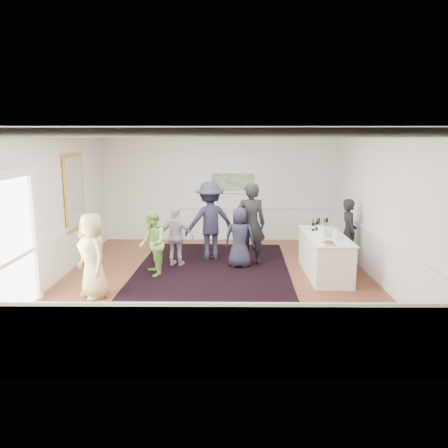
{
  "coord_description": "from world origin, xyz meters",
  "views": [
    {
      "loc": [
        0.24,
        -9.13,
        3.06
      ],
      "look_at": [
        0.16,
        0.2,
        1.23
      ],
      "focal_mm": 35.0,
      "sensor_mm": 36.0,
      "label": 1
    }
  ],
  "objects_px": {
    "serving_table": "(325,255)",
    "nut_bowl": "(329,243)",
    "guest_dark_a": "(210,221)",
    "guest_dark_b": "(250,224)",
    "ice_bucket": "(325,229)",
    "guest_green": "(152,243)",
    "bartender": "(348,232)",
    "guest_navy": "(240,237)",
    "guest_lilac": "(176,237)",
    "guest_tan": "(92,256)"
  },
  "relations": [
    {
      "from": "guest_tan",
      "to": "guest_lilac",
      "type": "height_order",
      "value": "guest_tan"
    },
    {
      "from": "guest_dark_a",
      "to": "guest_navy",
      "type": "xyz_separation_m",
      "value": [
        0.74,
        -0.7,
        -0.27
      ]
    },
    {
      "from": "serving_table",
      "to": "guest_navy",
      "type": "distance_m",
      "value": 2.02
    },
    {
      "from": "ice_bucket",
      "to": "guest_dark_a",
      "type": "bearing_deg",
      "value": 157.38
    },
    {
      "from": "bartender",
      "to": "guest_navy",
      "type": "distance_m",
      "value": 2.69
    },
    {
      "from": "guest_lilac",
      "to": "ice_bucket",
      "type": "relative_size",
      "value": 5.6
    },
    {
      "from": "nut_bowl",
      "to": "guest_dark_a",
      "type": "bearing_deg",
      "value": 138.63
    },
    {
      "from": "guest_tan",
      "to": "guest_green",
      "type": "height_order",
      "value": "guest_tan"
    },
    {
      "from": "bartender",
      "to": "guest_dark_a",
      "type": "distance_m",
      "value": 3.44
    },
    {
      "from": "guest_tan",
      "to": "serving_table",
      "type": "bearing_deg",
      "value": 65.43
    },
    {
      "from": "guest_navy",
      "to": "ice_bucket",
      "type": "relative_size",
      "value": 5.63
    },
    {
      "from": "serving_table",
      "to": "ice_bucket",
      "type": "distance_m",
      "value": 0.6
    },
    {
      "from": "guest_green",
      "to": "guest_dark_a",
      "type": "distance_m",
      "value": 1.86
    },
    {
      "from": "bartender",
      "to": "guest_dark_b",
      "type": "xyz_separation_m",
      "value": [
        -2.4,
        -0.03,
        0.2
      ]
    },
    {
      "from": "guest_tan",
      "to": "nut_bowl",
      "type": "height_order",
      "value": "guest_tan"
    },
    {
      "from": "guest_lilac",
      "to": "nut_bowl",
      "type": "bearing_deg",
      "value": 168.87
    },
    {
      "from": "guest_lilac",
      "to": "guest_dark_b",
      "type": "height_order",
      "value": "guest_dark_b"
    },
    {
      "from": "guest_green",
      "to": "guest_tan",
      "type": "bearing_deg",
      "value": -51.36
    },
    {
      "from": "serving_table",
      "to": "nut_bowl",
      "type": "xyz_separation_m",
      "value": [
        -0.14,
        -0.94,
        0.5
      ]
    },
    {
      "from": "guest_dark_a",
      "to": "guest_green",
      "type": "bearing_deg",
      "value": 28.36
    },
    {
      "from": "bartender",
      "to": "nut_bowl",
      "type": "distance_m",
      "value": 2.0
    },
    {
      "from": "guest_dark_b",
      "to": "ice_bucket",
      "type": "height_order",
      "value": "guest_dark_b"
    },
    {
      "from": "guest_navy",
      "to": "nut_bowl",
      "type": "xyz_separation_m",
      "value": [
        1.78,
        -1.52,
        0.23
      ]
    },
    {
      "from": "bartender",
      "to": "guest_green",
      "type": "distance_m",
      "value": 4.75
    },
    {
      "from": "guest_navy",
      "to": "ice_bucket",
      "type": "distance_m",
      "value": 2.01
    },
    {
      "from": "serving_table",
      "to": "guest_tan",
      "type": "relative_size",
      "value": 1.37
    },
    {
      "from": "bartender",
      "to": "guest_dark_a",
      "type": "bearing_deg",
      "value": 80.43
    },
    {
      "from": "guest_green",
      "to": "nut_bowl",
      "type": "relative_size",
      "value": 5.38
    },
    {
      "from": "guest_navy",
      "to": "ice_bucket",
      "type": "xyz_separation_m",
      "value": [
        1.94,
        -0.42,
        0.31
      ]
    },
    {
      "from": "guest_lilac",
      "to": "guest_navy",
      "type": "bearing_deg",
      "value": -168.27
    },
    {
      "from": "bartender",
      "to": "guest_dark_b",
      "type": "bearing_deg",
      "value": 88.33
    },
    {
      "from": "serving_table",
      "to": "guest_dark_a",
      "type": "xyz_separation_m",
      "value": [
        -2.66,
        1.28,
        0.54
      ]
    },
    {
      "from": "nut_bowl",
      "to": "guest_lilac",
      "type": "bearing_deg",
      "value": 154.13
    },
    {
      "from": "ice_bucket",
      "to": "guest_lilac",
      "type": "bearing_deg",
      "value": 171.76
    },
    {
      "from": "guest_green",
      "to": "ice_bucket",
      "type": "distance_m",
      "value": 3.94
    },
    {
      "from": "guest_tan",
      "to": "guest_lilac",
      "type": "distance_m",
      "value": 2.55
    },
    {
      "from": "guest_dark_b",
      "to": "guest_dark_a",
      "type": "bearing_deg",
      "value": -25.81
    },
    {
      "from": "guest_green",
      "to": "nut_bowl",
      "type": "distance_m",
      "value": 3.86
    },
    {
      "from": "serving_table",
      "to": "guest_dark_b",
      "type": "distance_m",
      "value": 1.92
    },
    {
      "from": "guest_dark_b",
      "to": "ice_bucket",
      "type": "xyz_separation_m",
      "value": [
        1.67,
        -0.66,
        0.02
      ]
    },
    {
      "from": "guest_tan",
      "to": "guest_dark_a",
      "type": "relative_size",
      "value": 0.83
    },
    {
      "from": "ice_bucket",
      "to": "nut_bowl",
      "type": "bearing_deg",
      "value": -98.36
    },
    {
      "from": "serving_table",
      "to": "guest_dark_a",
      "type": "bearing_deg",
      "value": 154.3
    },
    {
      "from": "guest_dark_a",
      "to": "ice_bucket",
      "type": "distance_m",
      "value": 2.9
    },
    {
      "from": "serving_table",
      "to": "guest_dark_b",
      "type": "height_order",
      "value": "guest_dark_b"
    },
    {
      "from": "guest_navy",
      "to": "guest_lilac",
      "type": "bearing_deg",
      "value": 5.47
    },
    {
      "from": "guest_dark_b",
      "to": "nut_bowl",
      "type": "relative_size",
      "value": 7.35
    },
    {
      "from": "bartender",
      "to": "guest_dark_a",
      "type": "height_order",
      "value": "guest_dark_a"
    },
    {
      "from": "guest_tan",
      "to": "guest_green",
      "type": "xyz_separation_m",
      "value": [
        0.92,
        1.4,
        -0.09
      ]
    },
    {
      "from": "guest_green",
      "to": "nut_bowl",
      "type": "height_order",
      "value": "guest_green"
    }
  ]
}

